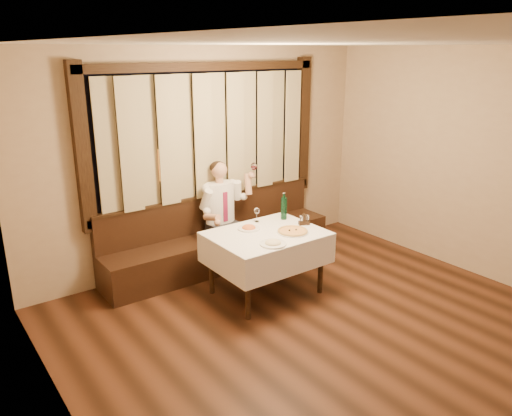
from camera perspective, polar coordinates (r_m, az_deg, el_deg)
room at (r=4.93m, az=6.37°, el=2.88°), size 5.01×6.01×2.81m
banquette at (r=6.64m, az=-4.21°, el=-3.93°), size 3.20×0.61×0.94m
dining_table at (r=5.73m, az=1.18°, el=-3.82°), size 1.27×0.97×0.76m
pizza at (r=5.70m, az=4.22°, el=-2.66°), size 0.36×0.36×0.04m
pasta_red at (r=5.79m, az=-0.83°, el=-2.09°), size 0.26×0.26×0.09m
pasta_cream at (r=5.33m, az=1.96°, el=-3.81°), size 0.29×0.29×0.10m
green_bottle at (r=6.10m, az=3.20°, el=0.01°), size 0.07×0.07×0.34m
table_wine_glass at (r=6.00m, az=0.09°, el=-0.40°), size 0.07×0.07×0.18m
cruet_caddy at (r=5.96m, az=5.53°, el=-1.45°), size 0.14×0.11×0.14m
seated_man at (r=6.41m, az=-3.73°, el=0.08°), size 0.77×0.57×1.40m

